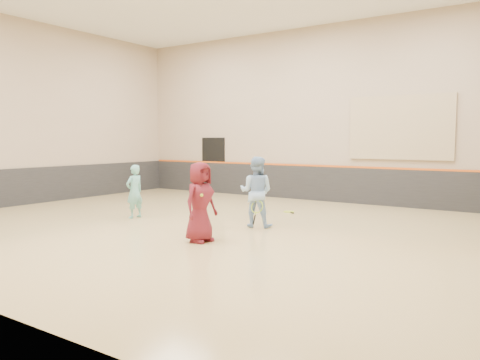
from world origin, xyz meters
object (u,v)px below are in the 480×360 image
Objects in this scene: instructor at (256,192)px; girl at (135,191)px; young_man at (200,202)px; spare_racket at (289,211)px.

girl is at bearing -3.43° from instructor.
instructor is 1.03× the size of young_man.
girl is at bearing 72.29° from young_man.
instructor is 2.63m from spare_racket.
young_man is 4.63m from spare_racket.
instructor reaches higher than spare_racket.
young_man reaches higher than girl.
instructor is (3.43, 0.74, 0.13)m from girl.
girl is at bearing -133.44° from spare_racket.
instructor is 2.09m from young_man.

